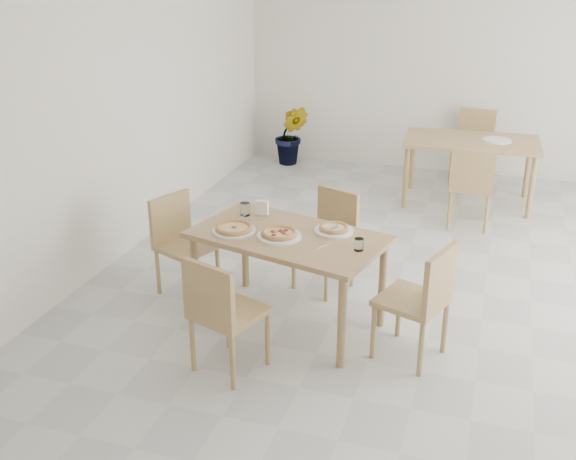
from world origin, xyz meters
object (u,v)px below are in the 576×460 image
(plate_margherita, at_px, (234,231))
(tumbler_a, at_px, (245,209))
(tumbler_b, at_px, (359,245))
(main_table, at_px, (288,245))
(pizza_margherita, at_px, (234,228))
(potted_plant, at_px, (291,135))
(chair_east, at_px, (423,296))
(pizza_mushroom, at_px, (334,228))
(plate_pepperoni, at_px, (279,236))
(second_table, at_px, (471,147))
(plate_empty, at_px, (497,140))
(chair_north, at_px, (330,232))
(chair_south, at_px, (221,309))
(pizza_pepperoni, at_px, (279,233))
(chair_back_n, at_px, (474,141))
(chair_west, at_px, (180,238))
(napkin_holder, at_px, (262,209))
(chair_back_s, at_px, (472,182))
(plate_mushroom, at_px, (334,231))

(plate_margherita, xyz_separation_m, tumbler_a, (-0.05, 0.35, 0.04))
(tumbler_b, bearing_deg, main_table, 167.86)
(pizza_margherita, height_order, potted_plant, potted_plant)
(chair_east, height_order, pizza_mushroom, chair_east)
(plate_pepperoni, bearing_deg, pizza_mushroom, 32.23)
(tumbler_a, relative_size, second_table, 0.07)
(plate_empty, bearing_deg, chair_north, -116.51)
(chair_south, relative_size, tumbler_a, 8.32)
(plate_margherita, height_order, pizza_pepperoni, pizza_pepperoni)
(plate_pepperoni, bearing_deg, second_table, 70.50)
(pizza_mushroom, height_order, pizza_pepperoni, same)
(second_table, xyz_separation_m, chair_back_n, (-0.01, 0.83, -0.15))
(tumbler_a, relative_size, tumbler_b, 1.17)
(pizza_pepperoni, relative_size, tumbler_a, 3.02)
(chair_south, xyz_separation_m, chair_west, (-0.82, 1.04, -0.01))
(plate_pepperoni, xyz_separation_m, second_table, (1.18, 3.32, -0.09))
(pizza_mushroom, distance_m, napkin_holder, 0.65)
(napkin_holder, height_order, potted_plant, napkin_holder)
(tumbler_b, xyz_separation_m, chair_back_s, (0.64, 2.56, -0.28))
(chair_west, xyz_separation_m, pizza_mushroom, (1.35, -0.09, 0.29))
(plate_mushroom, height_order, tumbler_b, tumbler_b)
(main_table, height_order, chair_east, chair_east)
(plate_margherita, distance_m, plate_pepperoni, 0.36)
(pizza_mushroom, height_order, potted_plant, potted_plant)
(second_table, bearing_deg, chair_back_n, 87.59)
(chair_north, distance_m, pizza_pepperoni, 0.88)
(napkin_holder, distance_m, chair_back_s, 2.64)
(chair_west, bearing_deg, tumbler_a, -64.17)
(main_table, distance_m, plate_empty, 3.56)
(pizza_margherita, xyz_separation_m, tumbler_a, (-0.05, 0.35, 0.02))
(pizza_mushroom, bearing_deg, chair_north, 107.07)
(plate_pepperoni, distance_m, potted_plant, 4.35)
(main_table, bearing_deg, pizza_mushroom, 40.53)
(plate_margherita, bearing_deg, plate_pepperoni, 1.14)
(plate_pepperoni, xyz_separation_m, tumbler_a, (-0.40, 0.34, 0.04))
(chair_south, bearing_deg, chair_west, -32.56)
(plate_mushroom, distance_m, plate_pepperoni, 0.43)
(chair_east, distance_m, pizza_pepperoni, 1.14)
(chair_north, bearing_deg, chair_west, -133.74)
(pizza_mushroom, height_order, chair_back_n, chair_back_n)
(main_table, distance_m, pizza_mushroom, 0.37)
(chair_east, xyz_separation_m, plate_empty, (0.35, 3.49, 0.25))
(plate_mushroom, bearing_deg, chair_east, -26.63)
(napkin_holder, xyz_separation_m, second_table, (1.45, 2.94, -0.14))
(chair_north, xyz_separation_m, pizza_pepperoni, (-0.18, -0.81, 0.29))
(tumbler_a, height_order, tumbler_b, tumbler_a)
(plate_mushroom, relative_size, pizza_pepperoni, 0.95)
(chair_south, height_order, plate_pepperoni, chair_south)
(chair_back_s, bearing_deg, plate_mushroom, 68.86)
(chair_south, bearing_deg, plate_margherita, -56.05)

